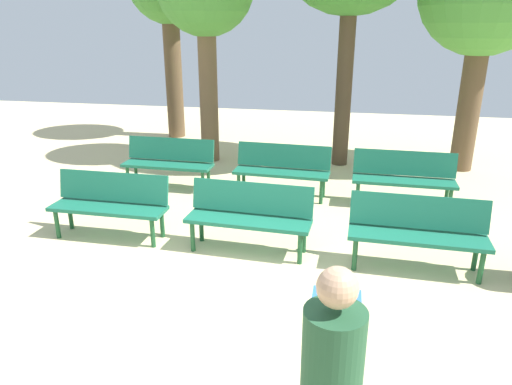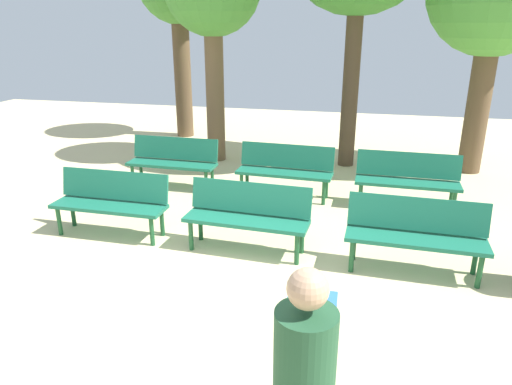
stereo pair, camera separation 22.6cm
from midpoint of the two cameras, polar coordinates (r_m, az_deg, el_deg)
name	(u,v)px [view 1 (the left image)]	position (r m, az deg, el deg)	size (l,w,h in m)	color
ground_plane	(213,318)	(4.94, -6.63, -14.86)	(24.00, 24.00, 0.00)	beige
bench_r0_c0	(110,201)	(6.77, -18.15, -1.03)	(1.60, 0.50, 0.87)	#19664C
bench_r0_c1	(250,213)	(6.04, -1.86, -2.54)	(1.62, 0.56, 0.87)	#19664C
bench_r0_c2	(418,229)	(5.87, 17.92, -4.23)	(1.61, 0.53, 0.87)	#19664C
bench_r1_c0	(169,160)	(8.56, -11.24, 3.88)	(1.61, 0.51, 0.87)	#19664C
bench_r1_c1	(282,167)	(7.97, 2.37, 3.06)	(1.62, 0.56, 0.87)	#19664C
bench_r1_c2	(404,175)	(7.86, 16.65, 1.98)	(1.61, 0.51, 0.87)	#19664C
visitor_with_backpack	(331,379)	(2.83, 6.68, -21.49)	(0.34, 0.52, 1.65)	navy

